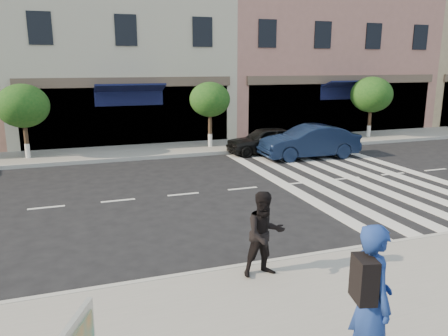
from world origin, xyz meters
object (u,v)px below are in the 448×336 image
photographer (372,300)px  walker (265,234)px  car_far_mid (265,140)px  car_far_right (309,142)px

photographer → walker: (-0.18, 2.81, -0.19)m
walker → photographer: bearing=-87.5°
car_far_mid → car_far_right: size_ratio=0.83×
photographer → car_far_right: photographer is taller
photographer → car_far_mid: photographer is taller
photographer → car_far_right: (6.25, 12.41, -0.43)m
walker → car_far_mid: bearing=64.5°
photographer → walker: bearing=17.2°
walker → car_far_right: (6.43, 9.60, -0.24)m
car_far_mid → car_far_right: (1.41, -1.50, 0.10)m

